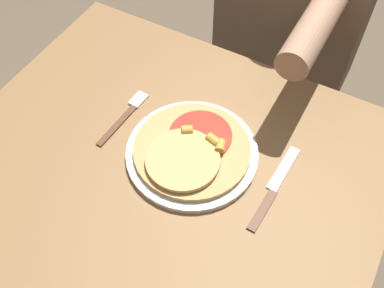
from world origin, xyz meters
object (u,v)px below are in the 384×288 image
dining_table (168,199)px  plate (192,153)px  pizza (191,151)px  fork (126,115)px  knife (274,188)px  person_diner (292,18)px

dining_table → plate: size_ratio=3.22×
pizza → fork: (-0.18, 0.03, -0.02)m
dining_table → knife: bearing=14.2°
plate → knife: 0.18m
dining_table → pizza: bearing=48.6°
fork → knife: same height
person_diner → knife: bearing=-72.9°
person_diner → fork: bearing=-109.8°
fork → person_diner: (0.20, 0.54, -0.03)m
dining_table → plate: bearing=52.7°
dining_table → person_diner: size_ratio=0.72×
dining_table → plate: (0.04, 0.05, 0.15)m
pizza → plate: bearing=96.2°
plate → person_diner: person_diner is taller
pizza → knife: (0.18, 0.01, -0.02)m
dining_table → person_diner: person_diner is taller
pizza → person_diner: person_diner is taller
plate → fork: 0.19m
pizza → dining_table: bearing=-131.4°
dining_table → pizza: 0.18m
plate → pizza: pizza is taller
plate → pizza: (0.00, -0.01, 0.02)m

